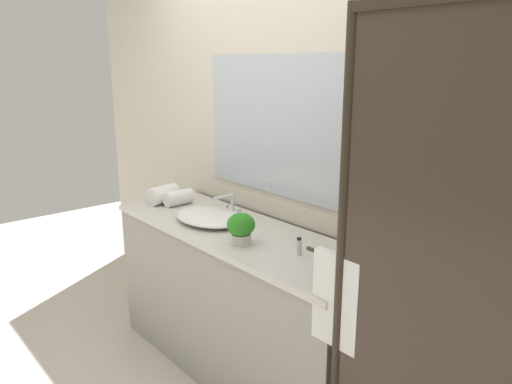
{
  "coord_description": "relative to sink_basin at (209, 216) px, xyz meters",
  "views": [
    {
      "loc": [
        2.02,
        -1.62,
        1.8
      ],
      "look_at": [
        0.15,
        0.0,
        1.15
      ],
      "focal_mm": 34.11,
      "sensor_mm": 36.0,
      "label": 1
    }
  ],
  "objects": [
    {
      "name": "ground_plane",
      "position": [
        0.23,
        0.03,
        -0.93
      ],
      "size": [
        8.0,
        8.0,
        0.0
      ],
      "primitive_type": "plane",
      "color": "beige"
    },
    {
      "name": "wall_back_with_mirror",
      "position": [
        0.23,
        0.38,
        0.37
      ],
      "size": [
        4.4,
        0.06,
        2.6
      ],
      "color": "beige",
      "rests_on": "ground_plane"
    },
    {
      "name": "vanity_cabinet",
      "position": [
        0.23,
        0.04,
        -0.48
      ],
      "size": [
        1.8,
        0.58,
        0.9
      ],
      "color": "#9E9993",
      "rests_on": "ground_plane"
    },
    {
      "name": "shower_enclosure",
      "position": [
        1.51,
        -0.15,
        0.09
      ],
      "size": [
        1.2,
        0.59,
        2.0
      ],
      "color": "#2D2319",
      "rests_on": "ground_plane"
    },
    {
      "name": "sink_basin",
      "position": [
        0.0,
        0.0,
        0.0
      ],
      "size": [
        0.47,
        0.35,
        0.06
      ],
      "primitive_type": "ellipsoid",
      "color": "white",
      "rests_on": "vanity_cabinet"
    },
    {
      "name": "faucet",
      "position": [
        -0.0,
        0.16,
        0.02
      ],
      "size": [
        0.17,
        0.16,
        0.14
      ],
      "color": "silver",
      "rests_on": "vanity_cabinet"
    },
    {
      "name": "potted_plant",
      "position": [
        0.42,
        -0.09,
        0.06
      ],
      "size": [
        0.15,
        0.15,
        0.17
      ],
      "color": "beige",
      "rests_on": "vanity_cabinet"
    },
    {
      "name": "soap_dish",
      "position": [
        0.98,
        0.09,
        -0.02
      ],
      "size": [
        0.1,
        0.07,
        0.04
      ],
      "color": "silver",
      "rests_on": "vanity_cabinet"
    },
    {
      "name": "amenity_bottle_conditioner",
      "position": [
        0.71,
        0.03,
        0.01
      ],
      "size": [
        0.03,
        0.03,
        0.09
      ],
      "color": "silver",
      "rests_on": "vanity_cabinet"
    },
    {
      "name": "amenity_bottle_body_wash",
      "position": [
        0.8,
        0.24,
        0.01
      ],
      "size": [
        0.03,
        0.03,
        0.08
      ],
      "color": "white",
      "rests_on": "vanity_cabinet"
    },
    {
      "name": "rolled_towel_near_edge",
      "position": [
        -0.53,
        -0.0,
        0.03
      ],
      "size": [
        0.16,
        0.23,
        0.12
      ],
      "primitive_type": "cylinder",
      "rotation": [
        1.57,
        0.0,
        0.21
      ],
      "color": "white",
      "rests_on": "vanity_cabinet"
    },
    {
      "name": "rolled_towel_middle",
      "position": [
        -0.42,
        0.05,
        0.02
      ],
      "size": [
        0.11,
        0.19,
        0.1
      ],
      "primitive_type": "cylinder",
      "rotation": [
        1.57,
        0.0,
        0.03
      ],
      "color": "white",
      "rests_on": "vanity_cabinet"
    }
  ]
}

